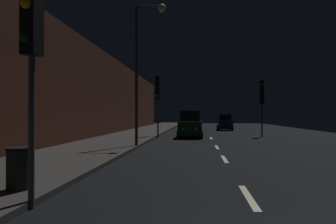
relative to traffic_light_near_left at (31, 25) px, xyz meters
The scene contains 11 objects.
ground 23.45m from the traffic_light_near_left, 79.33° to the left, with size 25.38×84.00×0.02m, color black.
sidewalk_left 23.15m from the traffic_light_near_left, 95.51° to the left, with size 4.40×84.00×0.15m, color #33302D.
building_facade_left 19.87m from the traffic_light_near_left, 103.97° to the left, with size 0.80×63.00×7.05m, color #472319.
lane_centerline 11.41m from the traffic_light_near_left, 66.70° to the left, with size 0.16×19.97×0.01m.
traffic_light_near_left is the anchor object (origin of this frame).
traffic_light_far_left 19.46m from the traffic_light_near_left, 89.71° to the left, with size 0.38×0.48×4.93m.
traffic_light_far_right 22.53m from the traffic_light_near_left, 67.88° to the left, with size 0.33×0.47×4.61m.
streetlamp_overhead 11.48m from the traffic_light_near_left, 88.31° to the left, with size 1.70×0.44×7.82m.
trash_bin_curbside 3.14m from the traffic_light_near_left, 129.79° to the left, with size 0.55×0.55×0.93m.
car_approaching_headlights 20.18m from the traffic_light_near_left, 82.36° to the left, with size 1.97×4.26×2.15m.
car_distant_taillights 33.19m from the traffic_light_near_left, 78.69° to the left, with size 1.72×3.73×1.88m.
Camera 1 is at (-1.13, -4.17, 1.80)m, focal length 34.39 mm.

